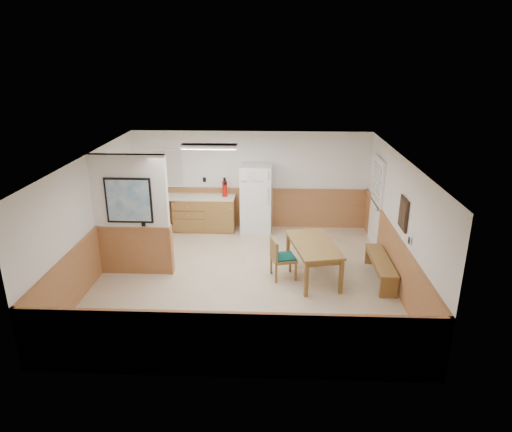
{
  "coord_description": "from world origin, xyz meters",
  "views": [
    {
      "loc": [
        0.6,
        -8.27,
        4.33
      ],
      "look_at": [
        0.23,
        0.4,
        1.21
      ],
      "focal_mm": 32.0,
      "sensor_mm": 36.0,
      "label": 1
    }
  ],
  "objects_px": {
    "refrigerator": "(257,199)",
    "fire_extinguisher": "(225,188)",
    "dining_bench": "(381,264)",
    "dining_table": "(313,248)",
    "soap_bottle": "(161,191)",
    "dining_chair": "(279,255)"
  },
  "relations": [
    {
      "from": "fire_extinguisher",
      "to": "refrigerator",
      "type": "bearing_deg",
      "value": 15.27
    },
    {
      "from": "refrigerator",
      "to": "soap_bottle",
      "type": "bearing_deg",
      "value": -178.63
    },
    {
      "from": "dining_bench",
      "to": "fire_extinguisher",
      "type": "distance_m",
      "value": 4.35
    },
    {
      "from": "dining_bench",
      "to": "dining_table",
      "type": "bearing_deg",
      "value": 177.95
    },
    {
      "from": "refrigerator",
      "to": "dining_bench",
      "type": "xyz_separation_m",
      "value": [
        2.6,
        -2.55,
        -0.52
      ]
    },
    {
      "from": "refrigerator",
      "to": "dining_chair",
      "type": "bearing_deg",
      "value": -74.62
    },
    {
      "from": "dining_table",
      "to": "dining_chair",
      "type": "xyz_separation_m",
      "value": [
        -0.68,
        -0.06,
        -0.16
      ]
    },
    {
      "from": "dining_table",
      "to": "soap_bottle",
      "type": "height_order",
      "value": "soap_bottle"
    },
    {
      "from": "fire_extinguisher",
      "to": "dining_table",
      "type": "bearing_deg",
      "value": -32.05
    },
    {
      "from": "refrigerator",
      "to": "fire_extinguisher",
      "type": "relative_size",
      "value": 3.55
    },
    {
      "from": "dining_table",
      "to": "soap_bottle",
      "type": "relative_size",
      "value": 7.04
    },
    {
      "from": "refrigerator",
      "to": "fire_extinguisher",
      "type": "bearing_deg",
      "value": 178.93
    },
    {
      "from": "refrigerator",
      "to": "dining_bench",
      "type": "height_order",
      "value": "refrigerator"
    },
    {
      "from": "refrigerator",
      "to": "dining_table",
      "type": "distance_m",
      "value": 2.8
    },
    {
      "from": "dining_chair",
      "to": "dining_bench",
      "type": "bearing_deg",
      "value": -14.19
    },
    {
      "from": "refrigerator",
      "to": "dining_chair",
      "type": "relative_size",
      "value": 2.04
    },
    {
      "from": "refrigerator",
      "to": "dining_table",
      "type": "bearing_deg",
      "value": -60.61
    },
    {
      "from": "dining_chair",
      "to": "fire_extinguisher",
      "type": "distance_m",
      "value": 3.02
    },
    {
      "from": "refrigerator",
      "to": "soap_bottle",
      "type": "relative_size",
      "value": 7.08
    },
    {
      "from": "dining_table",
      "to": "dining_bench",
      "type": "bearing_deg",
      "value": -14.14
    },
    {
      "from": "dining_table",
      "to": "fire_extinguisher",
      "type": "distance_m",
      "value": 3.31
    },
    {
      "from": "soap_bottle",
      "to": "fire_extinguisher",
      "type": "bearing_deg",
      "value": -0.45
    }
  ]
}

